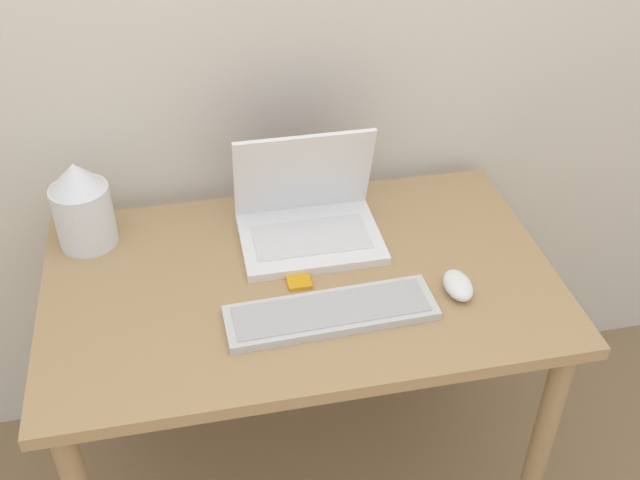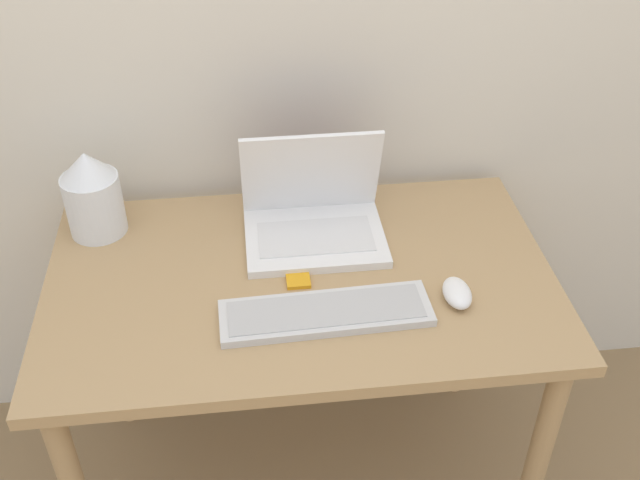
# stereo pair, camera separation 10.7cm
# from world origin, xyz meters

# --- Properties ---
(desk) EXTENTS (1.12, 0.68, 0.74)m
(desk) POSITION_xyz_m (0.00, 0.34, 0.64)
(desk) COLOR tan
(desk) RESTS_ON ground_plane
(laptop) EXTENTS (0.32, 0.25, 0.25)m
(laptop) POSITION_xyz_m (0.05, 0.49, 0.80)
(laptop) COLOR white
(laptop) RESTS_ON desk
(keyboard) EXTENTS (0.44, 0.14, 0.02)m
(keyboard) POSITION_xyz_m (0.04, 0.20, 0.75)
(keyboard) COLOR silver
(keyboard) RESTS_ON desk
(mouse) EXTENTS (0.06, 0.10, 0.04)m
(mouse) POSITION_xyz_m (0.32, 0.22, 0.76)
(mouse) COLOR white
(mouse) RESTS_ON desk
(vase) EXTENTS (0.13, 0.13, 0.21)m
(vase) POSITION_xyz_m (-0.46, 0.56, 0.85)
(vase) COLOR white
(vase) RESTS_ON desk
(mp3_player) EXTENTS (0.05, 0.06, 0.01)m
(mp3_player) POSITION_xyz_m (-0.01, 0.32, 0.75)
(mp3_player) COLOR orange
(mp3_player) RESTS_ON desk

